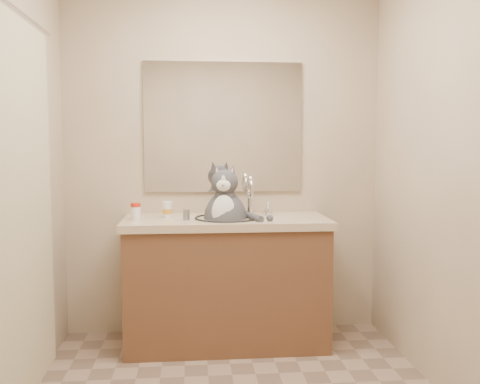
% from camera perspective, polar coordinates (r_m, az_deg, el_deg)
% --- Properties ---
extents(room, '(2.22, 2.52, 2.42)m').
position_cam_1_polar(room, '(2.52, -0.09, 2.07)').
color(room, gray).
rests_on(room, ground).
extents(vanity, '(1.34, 0.59, 1.12)m').
position_cam_1_polar(vanity, '(3.59, -1.47, -9.21)').
color(vanity, brown).
rests_on(vanity, ground).
extents(mirror, '(1.10, 0.02, 0.90)m').
position_cam_1_polar(mirror, '(3.75, -1.78, 6.92)').
color(mirror, white).
rests_on(mirror, room).
extents(shower_curtain, '(0.02, 1.30, 1.93)m').
position_cam_1_polar(shower_curtain, '(2.75, -22.62, -1.60)').
color(shower_curtain, beige).
rests_on(shower_curtain, ground).
extents(cat, '(0.40, 0.37, 0.56)m').
position_cam_1_polar(cat, '(3.48, -1.56, -2.49)').
color(cat, '#434348').
rests_on(cat, vanity).
extents(pill_bottle_redcap, '(0.08, 0.08, 0.11)m').
position_cam_1_polar(pill_bottle_redcap, '(3.48, -11.07, -2.04)').
color(pill_bottle_redcap, white).
rests_on(pill_bottle_redcap, vanity).
extents(pill_bottle_orange, '(0.08, 0.08, 0.11)m').
position_cam_1_polar(pill_bottle_orange, '(3.54, -7.77, -1.91)').
color(pill_bottle_orange, white).
rests_on(pill_bottle_orange, vanity).
extents(grey_canister, '(0.05, 0.05, 0.07)m').
position_cam_1_polar(grey_canister, '(3.44, -5.75, -2.42)').
color(grey_canister, slate).
rests_on(grey_canister, vanity).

